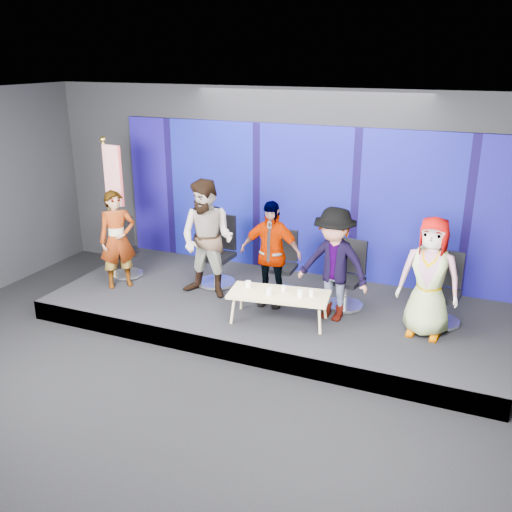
% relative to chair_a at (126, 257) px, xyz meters
% --- Properties ---
extents(ground, '(10.00, 10.00, 0.00)m').
position_rel_chair_a_xyz_m(ground, '(2.82, -2.55, -0.63)').
color(ground, black).
rests_on(ground, ground).
extents(room_walls, '(10.02, 8.02, 3.51)m').
position_rel_chair_a_xyz_m(room_walls, '(2.82, -2.55, 1.80)').
color(room_walls, black).
rests_on(room_walls, ground).
extents(riser, '(7.00, 3.00, 0.30)m').
position_rel_chair_a_xyz_m(riser, '(2.82, -0.05, -0.48)').
color(riser, black).
rests_on(riser, ground).
extents(backdrop, '(7.00, 0.08, 2.60)m').
position_rel_chair_a_xyz_m(backdrop, '(2.82, 1.40, 0.97)').
color(backdrop, '#120754').
rests_on(backdrop, riser).
extents(chair_a, '(0.81, 0.81, 1.01)m').
position_rel_chair_a_xyz_m(chair_a, '(0.00, 0.00, 0.00)').
color(chair_a, silver).
rests_on(chair_a, riser).
extents(panelist_a, '(0.70, 0.70, 1.64)m').
position_rel_chair_a_xyz_m(panelist_a, '(0.21, -0.45, 0.49)').
color(panelist_a, black).
rests_on(panelist_a, riser).
extents(chair_b, '(0.68, 0.68, 1.18)m').
position_rel_chair_a_xyz_m(chair_b, '(1.67, 0.28, 0.05)').
color(chair_b, silver).
rests_on(chair_b, riser).
extents(panelist_b, '(0.95, 0.75, 1.90)m').
position_rel_chair_a_xyz_m(panelist_b, '(1.76, -0.22, 0.62)').
color(panelist_b, black).
rests_on(panelist_b, riser).
extents(chair_c, '(0.61, 0.61, 1.03)m').
position_rel_chair_a_xyz_m(chair_c, '(2.80, 0.35, 0.01)').
color(chair_c, silver).
rests_on(chair_c, riser).
extents(panelist_c, '(0.99, 0.45, 1.66)m').
position_rel_chair_a_xyz_m(panelist_c, '(2.80, -0.15, 0.50)').
color(panelist_c, black).
rests_on(panelist_c, riser).
extents(chair_d, '(0.68, 0.68, 1.05)m').
position_rel_chair_a_xyz_m(chair_d, '(3.93, 0.23, 0.01)').
color(chair_d, silver).
rests_on(chair_d, riser).
extents(panelist_d, '(1.19, 0.81, 1.69)m').
position_rel_chair_a_xyz_m(panelist_d, '(3.83, -0.27, 0.51)').
color(panelist_d, black).
rests_on(panelist_d, riser).
extents(chair_e, '(0.63, 0.63, 1.05)m').
position_rel_chair_a_xyz_m(chair_e, '(5.34, 0.21, 0.01)').
color(chair_e, silver).
rests_on(chair_e, riser).
extents(panelist_e, '(0.87, 0.60, 1.70)m').
position_rel_chair_a_xyz_m(panelist_e, '(5.17, -0.26, 0.52)').
color(panelist_e, black).
rests_on(panelist_e, riser).
extents(coffee_table, '(1.52, 0.82, 0.45)m').
position_rel_chair_a_xyz_m(coffee_table, '(3.15, -0.68, 0.08)').
color(coffee_table, tan).
rests_on(coffee_table, riser).
extents(mug_a, '(0.08, 0.08, 0.10)m').
position_rel_chair_a_xyz_m(mug_a, '(2.66, -0.66, 0.16)').
color(mug_a, white).
rests_on(mug_a, coffee_table).
extents(mug_b, '(0.09, 0.09, 0.10)m').
position_rel_chair_a_xyz_m(mug_b, '(3.04, -0.78, 0.16)').
color(mug_b, white).
rests_on(mug_b, coffee_table).
extents(mug_c, '(0.07, 0.07, 0.08)m').
position_rel_chair_a_xyz_m(mug_c, '(3.19, -0.59, 0.15)').
color(mug_c, white).
rests_on(mug_c, coffee_table).
extents(mug_d, '(0.09, 0.09, 0.11)m').
position_rel_chair_a_xyz_m(mug_d, '(3.48, -0.69, 0.17)').
color(mug_d, white).
rests_on(mug_d, coffee_table).
extents(mug_e, '(0.08, 0.08, 0.09)m').
position_rel_chair_a_xyz_m(mug_e, '(3.61, -0.59, 0.16)').
color(mug_e, white).
rests_on(mug_e, coffee_table).
extents(flag_stand, '(0.54, 0.32, 2.39)m').
position_rel_chair_a_xyz_m(flag_stand, '(-0.31, 0.18, 0.93)').
color(flag_stand, black).
rests_on(flag_stand, riser).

